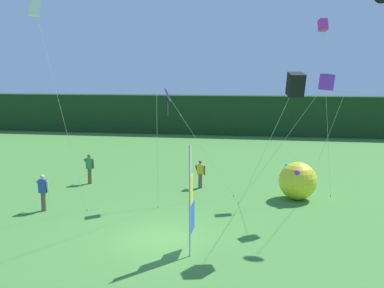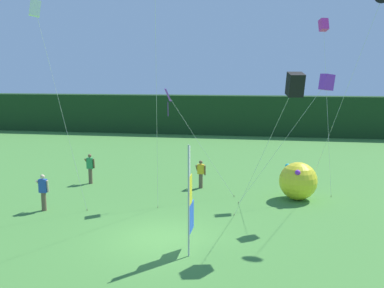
# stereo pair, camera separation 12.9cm
# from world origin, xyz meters

# --- Properties ---
(ground_plane) EXTENTS (120.00, 120.00, 0.00)m
(ground_plane) POSITION_xyz_m (0.00, 0.00, 0.00)
(ground_plane) COLOR #478438
(distant_treeline) EXTENTS (80.00, 2.40, 4.05)m
(distant_treeline) POSITION_xyz_m (0.00, 29.69, 2.02)
(distant_treeline) COLOR #193819
(distant_treeline) RESTS_ON ground
(banner_flag) EXTENTS (0.06, 1.03, 3.90)m
(banner_flag) POSITION_xyz_m (1.32, -1.12, 1.87)
(banner_flag) COLOR #B7B7BC
(banner_flag) RESTS_ON ground
(person_near_banner) EXTENTS (0.55, 0.48, 1.72)m
(person_near_banner) POSITION_xyz_m (-6.02, 7.54, 0.92)
(person_near_banner) COLOR brown
(person_near_banner) RESTS_ON ground
(person_mid_field) EXTENTS (0.55, 0.48, 1.70)m
(person_mid_field) POSITION_xyz_m (-6.14, 2.45, 0.91)
(person_mid_field) COLOR brown
(person_mid_field) RESTS_ON ground
(person_far_left) EXTENTS (0.55, 0.48, 1.55)m
(person_far_left) POSITION_xyz_m (0.37, 7.63, 0.82)
(person_far_left) COLOR brown
(person_far_left) RESTS_ON ground
(inflatable_balloon) EXTENTS (1.89, 1.89, 1.89)m
(inflatable_balloon) POSITION_xyz_m (5.49, 6.27, 0.95)
(inflatable_balloon) COLOR yellow
(inflatable_balloon) RESTS_ON ground
(kite_purple_box_0) EXTENTS (4.08, 1.34, 6.23)m
(kite_purple_box_0) POSITION_xyz_m (6.32, 4.07, 5.84)
(kite_purple_box_0) COLOR brown
(kite_purple_box_0) RESTS_ON ground
(kite_black_box_1) EXTENTS (2.65, 2.69, 6.30)m
(kite_black_box_1) POSITION_xyz_m (4.82, 0.94, 5.82)
(kite_black_box_1) COLOR brown
(kite_black_box_1) RESTS_ON ground
(kite_white_box_2) EXTENTS (1.86, 1.26, 9.23)m
(kite_white_box_2) POSITION_xyz_m (-5.68, 1.82, 8.83)
(kite_white_box_2) COLOR brown
(kite_white_box_2) RESTS_ON ground
(kite_magenta_box_5) EXTENTS (0.90, 1.68, 9.04)m
(kite_magenta_box_5) POSITION_xyz_m (6.61, 8.33, 8.64)
(kite_magenta_box_5) COLOR brown
(kite_magenta_box_5) RESTS_ON ground
(kite_purple_diamond_6) EXTENTS (3.40, 1.40, 5.52)m
(kite_purple_diamond_6) POSITION_xyz_m (-0.64, 5.16, 4.81)
(kite_purple_diamond_6) COLOR brown
(kite_purple_diamond_6) RESTS_ON ground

